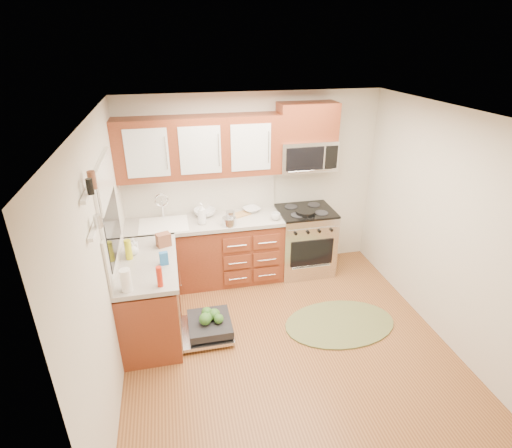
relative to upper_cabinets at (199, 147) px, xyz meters
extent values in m
plane|color=brown|center=(0.73, -1.57, -1.88)|extent=(3.50, 3.50, 0.00)
plane|color=white|center=(0.73, -1.57, 0.62)|extent=(3.50, 3.50, 0.00)
cube|color=beige|center=(0.73, 0.18, -0.62)|extent=(3.50, 0.04, 2.50)
cube|color=beige|center=(0.73, -3.33, -0.62)|extent=(3.50, 0.04, 2.50)
cube|color=beige|center=(-1.02, -1.57, -0.62)|extent=(0.04, 3.50, 2.50)
cube|color=beige|center=(2.48, -1.57, -0.62)|extent=(0.04, 3.50, 2.50)
cube|color=#5E2C15|center=(0.00, -0.12, -1.45)|extent=(2.05, 0.60, 0.85)
cube|color=#5E2C15|center=(-0.72, -1.05, -1.45)|extent=(0.60, 1.25, 0.85)
cube|color=#A9A49B|center=(0.00, -0.14, -0.97)|extent=(2.07, 0.64, 0.05)
cube|color=#A9A49B|center=(-0.71, -1.05, -0.97)|extent=(0.64, 1.27, 0.05)
cube|color=beige|center=(0.00, 0.16, -0.67)|extent=(2.05, 0.02, 0.57)
cube|color=beige|center=(-1.01, -1.05, -0.67)|extent=(0.02, 1.25, 0.57)
cube|color=#5E2C15|center=(1.41, 0.00, 0.26)|extent=(0.76, 0.35, 0.47)
cube|color=white|center=(-0.98, -1.07, 0.00)|extent=(0.02, 0.96, 0.40)
cube|color=white|center=(-0.99, -1.92, 0.17)|extent=(0.04, 0.40, 0.03)
cube|color=white|center=(-0.99, -1.92, -0.12)|extent=(0.04, 0.40, 0.03)
cylinder|color=black|center=(1.35, -0.28, -0.90)|extent=(0.34, 0.34, 0.05)
cylinder|color=silver|center=(0.30, -0.35, -0.90)|extent=(0.20, 0.20, 0.11)
cube|color=#AA864D|center=(0.50, -0.06, -0.94)|extent=(0.29, 0.24, 0.02)
cylinder|color=silver|center=(0.32, -0.32, -0.86)|extent=(0.15, 0.15, 0.18)
cylinder|color=white|center=(-0.88, -1.58, -0.84)|extent=(0.13, 0.13, 0.23)
cylinder|color=#CAC816|center=(-0.90, -0.96, -0.84)|extent=(0.08, 0.08, 0.23)
cylinder|color=red|center=(-0.57, -1.57, -0.84)|extent=(0.07, 0.07, 0.21)
cube|color=brown|center=(-0.52, -0.74, -0.87)|extent=(0.18, 0.16, 0.15)
cube|color=#2566AE|center=(-0.52, -1.16, -0.88)|extent=(0.10, 0.06, 0.14)
imported|color=#999999|center=(0.67, 0.03, -0.92)|extent=(0.29, 0.29, 0.06)
imported|color=#999999|center=(0.03, 0.03, -0.90)|extent=(0.36, 0.36, 0.09)
imported|color=#999999|center=(0.93, -0.31, -0.90)|extent=(0.16, 0.16, 0.10)
imported|color=#999999|center=(-0.04, -0.23, -0.81)|extent=(0.13, 0.14, 0.29)
imported|color=#999999|center=(-0.85, -0.83, -0.86)|extent=(0.08, 0.09, 0.18)
imported|color=#999999|center=(-0.86, -0.88, -0.87)|extent=(0.14, 0.14, 0.15)
camera|label=1|loc=(-0.36, -4.95, 1.24)|focal=28.00mm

